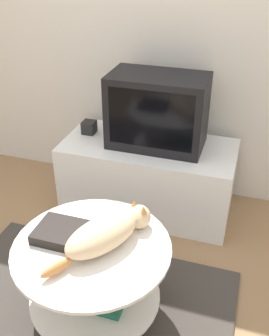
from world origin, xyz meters
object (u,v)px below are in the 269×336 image
Objects in this scene: speaker at (89,127)px; cat at (107,233)px; tv at (157,111)px; dvd_box at (61,232)px.

cat reaches higher than speaker.
tv reaches higher than dvd_box.
dvd_box is (0.30, -1.04, -0.04)m from speaker.
speaker is (-0.50, 0.02, -0.20)m from tv.
tv is 1.07m from dvd_box.
speaker is 0.16× the size of cat.
speaker is at bearing 177.57° from tv.
dvd_box is (-0.20, -1.02, -0.24)m from tv.
cat is (0.23, 0.02, 0.05)m from dvd_box.
speaker is at bearing 105.92° from dvd_box.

